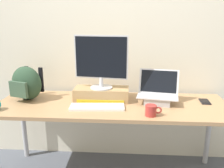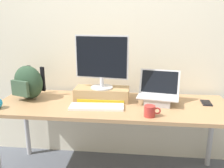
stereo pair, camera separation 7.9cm
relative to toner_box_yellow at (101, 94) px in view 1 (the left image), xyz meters
name	(u,v)px [view 1 (the left image)]	position (x,y,z in m)	size (l,w,h in m)	color
back_wall	(115,35)	(0.10, 0.35, 0.51)	(7.00, 0.10, 2.60)	silver
desk	(112,111)	(0.10, -0.09, -0.13)	(2.04, 0.68, 0.74)	#A87F56
toner_box_yellow	(101,94)	(0.00, 0.00, 0.00)	(0.49, 0.21, 0.11)	#A88456
desktop_monitor	(101,61)	(0.00, 0.00, 0.30)	(0.48, 0.20, 0.47)	silver
open_laptop	(158,96)	(0.50, -0.04, 0.00)	(0.38, 0.28, 0.29)	#ADADB2
external_keyboard	(97,107)	(-0.01, -0.21, -0.05)	(0.46, 0.18, 0.02)	white
messenger_backpack	(26,83)	(-0.68, -0.03, 0.10)	(0.34, 0.28, 0.31)	#28422D
coffee_mug	(151,110)	(0.42, -0.34, -0.01)	(0.13, 0.09, 0.09)	#B2332D
cell_phone	(205,101)	(0.93, 0.00, -0.05)	(0.09, 0.15, 0.01)	black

